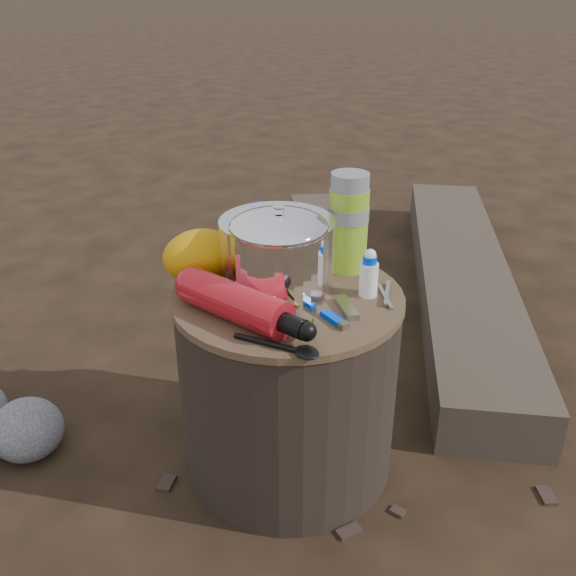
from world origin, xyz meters
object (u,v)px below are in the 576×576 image
stump (288,382)px  camping_pot (279,257)px  thermos (348,223)px  travel_mug (314,240)px  fuel_bottle (236,302)px  log_main (461,279)px

stump → camping_pot: size_ratio=2.52×
camping_pot → thermos: bearing=16.3°
stump → travel_mug: travel_mug is taller
fuel_bottle → travel_mug: bearing=7.8°
travel_mug → fuel_bottle: bearing=-150.8°
fuel_bottle → camping_pot: bearing=-5.7°
stump → travel_mug: size_ratio=4.06×
log_main → travel_mug: travel_mug is taller
fuel_bottle → thermos: thermos is taller
camping_pot → fuel_bottle: camping_pot is taller
fuel_bottle → travel_mug: size_ratio=2.62×
travel_mug → camping_pot: bearing=-142.7°
thermos → fuel_bottle: bearing=-163.9°
log_main → stump: bearing=-118.3°
stump → camping_pot: (-0.03, -0.01, 0.33)m
log_main → thermos: thermos is taller
camping_pot → travel_mug: size_ratio=1.61×
thermos → travel_mug: (-0.05, 0.06, -0.05)m
log_main → travel_mug: (-0.86, -0.34, 0.45)m
camping_pot → fuel_bottle: 0.14m
fuel_bottle → travel_mug: (0.28, 0.16, 0.02)m
camping_pot → fuel_bottle: bearing=-164.3°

